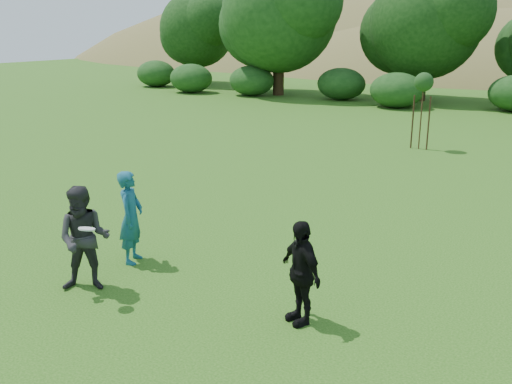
% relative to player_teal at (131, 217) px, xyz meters
% --- Properties ---
extents(ground, '(120.00, 120.00, 0.00)m').
position_rel_player_teal_xyz_m(ground, '(1.48, -0.79, -0.92)').
color(ground, '#19470C').
rests_on(ground, ground).
extents(player_teal, '(0.67, 0.79, 1.83)m').
position_rel_player_teal_xyz_m(player_teal, '(0.00, 0.00, 0.00)').
color(player_teal, '#17546B').
rests_on(player_teal, ground).
extents(player_grey, '(1.15, 1.10, 1.88)m').
position_rel_player_teal_xyz_m(player_grey, '(0.18, -1.33, 0.02)').
color(player_grey, '#29292B').
rests_on(player_grey, ground).
extents(player_black, '(1.05, 0.86, 1.67)m').
position_rel_player_teal_xyz_m(player_black, '(3.90, -0.41, -0.08)').
color(player_black, black).
rests_on(player_black, ground).
extents(frisbee, '(0.27, 0.27, 0.08)m').
position_rel_player_teal_xyz_m(frisbee, '(0.60, -1.63, 0.38)').
color(frisbee, white).
rests_on(frisbee, ground).
extents(sapling, '(0.70, 0.70, 2.85)m').
position_rel_player_teal_xyz_m(sapling, '(1.68, 13.65, 1.50)').
color(sapling, '#3F2818').
rests_on(sapling, ground).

